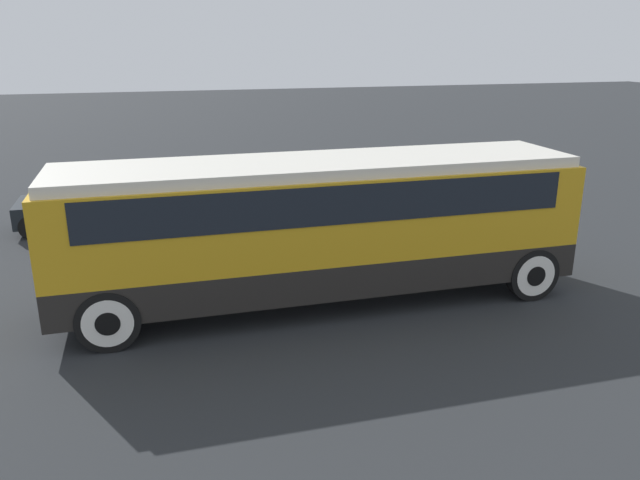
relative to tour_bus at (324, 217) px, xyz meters
The scene contains 5 objects.
ground_plane 1.93m from the tour_bus, behind, with size 120.00×120.00×0.00m, color #26282B.
tour_bus is the anchor object (origin of this frame).
parked_car_near 9.31m from the tour_bus, 126.23° to the left, with size 4.06×1.97×1.48m.
parked_car_mid 6.70m from the tour_bus, 96.19° to the left, with size 4.16×1.94×1.44m.
parked_car_far 10.43m from the tour_bus, 55.96° to the left, with size 4.07×1.89×1.30m.
Camera 1 is at (-3.42, -12.29, 5.57)m, focal length 35.00 mm.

